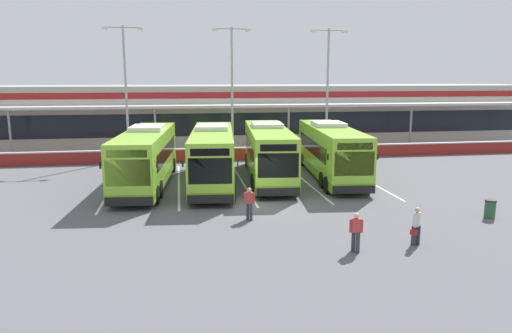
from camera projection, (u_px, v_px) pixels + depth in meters
name	position (u px, v px, depth m)	size (l,w,h in m)	color
ground_plane	(257.00, 206.00, 26.13)	(200.00, 200.00, 0.00)	#56565B
terminal_building	(217.00, 113.00, 51.67)	(70.00, 13.00, 6.00)	beige
red_barrier_wall	(229.00, 154.00, 40.09)	(60.00, 0.40, 1.10)	maroon
coach_bus_leftmost	(146.00, 158.00, 30.57)	(3.83, 12.33, 3.78)	#8CC633
coach_bus_left_centre	(213.00, 157.00, 31.05)	(3.83, 12.33, 3.78)	#8CC633
coach_bus_centre	(268.00, 153.00, 32.62)	(3.83, 12.33, 3.78)	#8CC633
coach_bus_right_centre	(331.00, 152.00, 33.15)	(3.83, 12.33, 3.78)	#8CC633
bay_stripe_far_west	(112.00, 186.00, 30.63)	(0.14, 13.00, 0.01)	silver
bay_stripe_west	(179.00, 184.00, 31.29)	(0.14, 13.00, 0.01)	silver
bay_stripe_mid_west	(242.00, 182.00, 31.95)	(0.14, 13.00, 0.01)	silver
bay_stripe_centre	(303.00, 180.00, 32.60)	(0.14, 13.00, 0.01)	silver
bay_stripe_mid_east	(362.00, 178.00, 33.26)	(0.14, 13.00, 0.01)	silver
pedestrian_with_handbag	(416.00, 225.00, 19.86)	(0.57, 0.57, 1.62)	#33333D
pedestrian_in_dark_coat	(356.00, 231.00, 19.06)	(0.54, 0.36, 1.62)	#33333D
pedestrian_child	(249.00, 203.00, 23.35)	(0.54, 0.34, 1.62)	#33333D
lamp_post_west	(126.00, 84.00, 39.61)	(3.24, 0.28, 11.00)	#9E9EA3
lamp_post_centre	(232.00, 84.00, 40.68)	(3.24, 0.28, 11.00)	#9E9EA3
lamp_post_east	(328.00, 84.00, 41.89)	(3.24, 0.28, 11.00)	#9E9EA3
litter_bin	(490.00, 209.00, 23.75)	(0.54, 0.54, 0.93)	#2D5133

